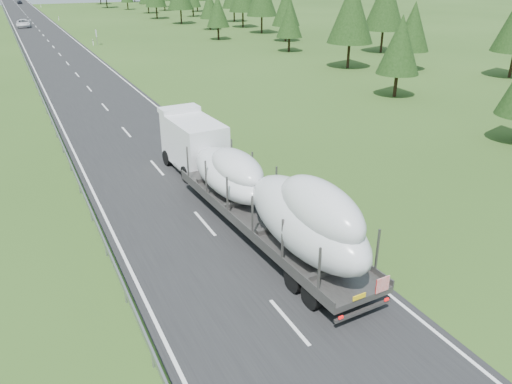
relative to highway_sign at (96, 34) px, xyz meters
name	(u,v)px	position (x,y,z in m)	size (l,w,h in m)	color
ground	(289,322)	(-7.20, -80.00, -1.81)	(400.00, 400.00, 0.00)	#2A4918
road_surface	(43,35)	(-7.20, 20.00, -1.80)	(10.00, 400.00, 0.02)	black
guardrail	(14,33)	(-12.50, 19.94, -1.21)	(0.10, 400.00, 0.76)	slate
marker_posts	(48,11)	(-0.70, 75.00, -1.27)	(0.13, 350.08, 1.00)	silver
highway_sign	(96,34)	(0.00, 0.00, 0.00)	(0.08, 0.90, 2.60)	slate
boat_truck	(252,184)	(-5.03, -72.28, 0.56)	(3.68, 20.85, 4.69)	white
distant_van	(23,23)	(-9.76, 36.70, -0.95)	(2.84, 6.16, 1.71)	silver
distant_car_dark	(20,2)	(-6.01, 124.12, -1.16)	(1.53, 3.80, 1.30)	black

